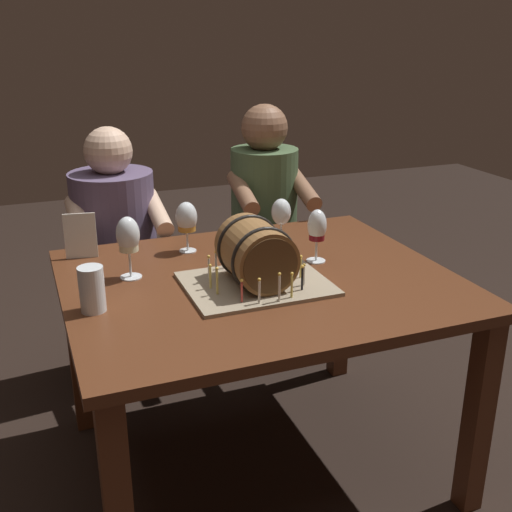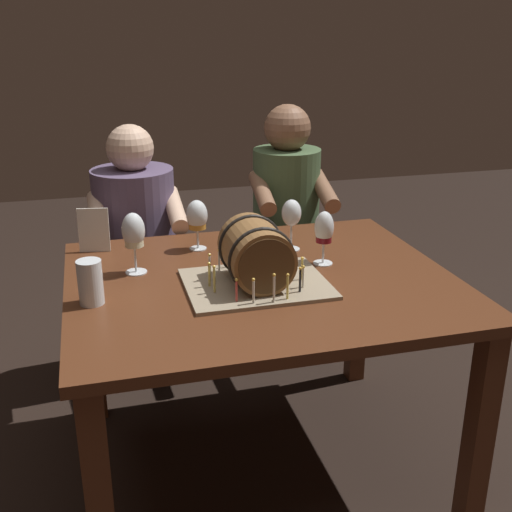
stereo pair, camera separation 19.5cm
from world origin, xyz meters
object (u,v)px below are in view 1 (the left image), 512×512
Objects in this scene: wine_glass_white at (128,238)px; person_seated_left at (118,266)px; dining_table at (259,306)px; menu_card at (80,236)px; wine_glass_empty at (281,213)px; person_seated_right at (264,246)px; wine_glass_amber at (187,219)px; wine_glass_red at (317,228)px; barrel_cake at (256,258)px; beer_pint at (92,291)px.

wine_glass_white is 0.74m from person_seated_left.
menu_card is (-0.52, 0.40, 0.18)m from dining_table.
wine_glass_white is 0.57m from wine_glass_empty.
person_seated_right reaches higher than wine_glass_empty.
person_seated_right reaches higher than wine_glass_amber.
dining_table is 0.48m from wine_glass_white.
wine_glass_white is 0.19× the size of person_seated_left.
wine_glass_red is 1.17× the size of menu_card.
wine_glass_white is 1.10× the size of wine_glass_red.
barrel_cake is at bearing -30.48° from wine_glass_white.
wine_glass_white is (-0.39, 0.15, 0.24)m from dining_table.
wine_glass_empty is at bearing 22.47° from beer_pint.
dining_table is 9.23× the size of beer_pint.
wine_glass_empty is 0.72m from menu_card.
person_seated_left is at bearing 76.18° from menu_card.
person_seated_left reaches higher than dining_table.
wine_glass_empty reaches higher than dining_table.
person_seated_left is at bearing 128.32° from wine_glass_red.
menu_card is at bearing -113.72° from person_seated_left.
barrel_cake is at bearing -33.89° from menu_card.
barrel_cake reaches higher than wine_glass_amber.
dining_table is at bearing -67.00° from person_seated_left.
wine_glass_white is (-0.36, 0.21, 0.04)m from barrel_cake.
person_seated_right reaches higher than beer_pint.
person_seated_left reaches higher than wine_glass_white.
menu_card is (-0.36, 0.08, -0.04)m from wine_glass_amber.
wine_glass_amber is 0.75m from person_seated_right.
wine_glass_red is (0.63, -0.08, -0.02)m from wine_glass_white.
barrel_cake is 0.96m from person_seated_left.
wine_glass_white reaches higher than wine_glass_red.
wine_glass_white reaches higher than beer_pint.
barrel_cake is 2.37× the size of wine_glass_red.
person_seated_left is (0.17, 0.40, -0.29)m from menu_card.
wine_glass_amber is 0.17× the size of person_seated_left.
wine_glass_white is 0.30m from wine_glass_amber.
menu_card is at bearing 116.42° from wine_glass_white.
person_seated_left reaches higher than menu_card.
wine_glass_amber is (0.24, 0.18, -0.02)m from wine_glass_white.
barrel_cake is 0.40× the size of person_seated_left.
person_seated_left is at bearing 113.00° from dining_table.
wine_glass_red is 0.18m from wine_glass_empty.
dining_table is 6.72× the size of wine_glass_amber.
wine_glass_empty is (0.18, 0.24, 0.24)m from dining_table.
wine_glass_empty is at bearing 54.23° from barrel_cake.
beer_pint is 0.92m from person_seated_left.
wine_glass_empty is at bearing -106.03° from person_seated_right.
dining_table is at bearing -127.02° from wine_glass_empty.
beer_pint is at bearing -124.64° from wine_glass_white.
wine_glass_red is 0.99× the size of wine_glass_empty.
dining_table is at bearing 6.43° from beer_pint.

